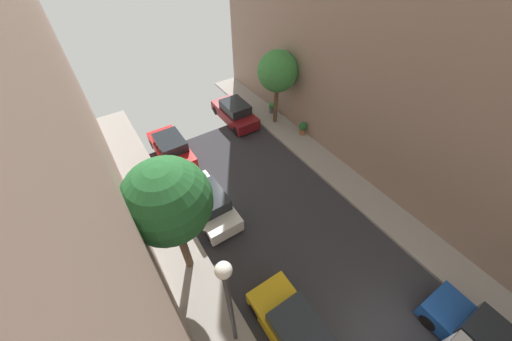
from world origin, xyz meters
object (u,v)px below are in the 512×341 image
object	(u,v)px
street_tree_2	(168,201)
lamp_post	(229,299)
parked_car_left_4	(209,203)
potted_plant_0	(272,107)
parked_car_left_3	(297,333)
potted_plant_2	(303,128)
parked_car_right_2	(235,113)
street_tree_1	(278,72)
parked_car_left_5	(171,148)

from	to	relation	value
street_tree_2	lamp_post	world-z (taller)	street_tree_2
parked_car_left_4	potted_plant_0	distance (m)	10.04
lamp_post	parked_car_left_4	bearing A→B (deg)	72.24
parked_car_left_3	potted_plant_2	distance (m)	12.79
parked_car_right_2	street_tree_1	size ratio (longest dim) A/B	0.81
parked_car_left_5	lamp_post	size ratio (longest dim) A/B	0.72
parked_car_left_3	parked_car_right_2	distance (m)	14.78
parked_car_left_4	potted_plant_2	world-z (taller)	parked_car_left_4
street_tree_1	street_tree_2	world-z (taller)	street_tree_2
parked_car_right_2	street_tree_2	size ratio (longest dim) A/B	0.69
lamp_post	potted_plant_2	bearing A→B (deg)	39.07
parked_car_right_2	street_tree_1	xyz separation A→B (m)	(2.33, -1.83, 3.25)
parked_car_left_5	potted_plant_0	distance (m)	8.22
parked_car_left_3	street_tree_1	world-z (taller)	street_tree_1
potted_plant_0	street_tree_2	bearing A→B (deg)	-142.25
street_tree_2	potted_plant_0	world-z (taller)	street_tree_2
parked_car_left_5	lamp_post	bearing A→B (deg)	-99.62
street_tree_2	potted_plant_0	bearing A→B (deg)	37.75
lamp_post	parked_car_left_3	bearing A→B (deg)	-33.53
street_tree_2	potted_plant_0	xyz separation A→B (m)	(10.35, 8.01, -4.03)
parked_car_left_3	potted_plant_0	bearing A→B (deg)	57.70
street_tree_1	potted_plant_0	xyz separation A→B (m)	(0.48, 1.06, -3.34)
parked_car_right_2	potted_plant_0	size ratio (longest dim) A/B	4.81
street_tree_1	potted_plant_0	distance (m)	3.54
parked_car_left_5	potted_plant_2	xyz separation A→B (m)	(8.42, -2.84, -0.05)
parked_car_left_5	parked_car_right_2	size ratio (longest dim) A/B	1.00
potted_plant_2	parked_car_right_2	bearing A→B (deg)	126.19
parked_car_left_3	street_tree_1	size ratio (longest dim) A/B	0.81
parked_car_left_5	potted_plant_0	world-z (taller)	parked_car_left_5
street_tree_2	potted_plant_2	size ratio (longest dim) A/B	6.64
parked_car_left_3	potted_plant_0	xyz separation A→B (m)	(8.20, 12.98, -0.09)
parked_car_left_3	parked_car_left_5	world-z (taller)	same
parked_car_left_4	lamp_post	size ratio (longest dim) A/B	0.72
parked_car_left_3	lamp_post	world-z (taller)	lamp_post
parked_car_left_5	potted_plant_0	size ratio (longest dim) A/B	4.81
parked_car_left_4	street_tree_2	world-z (taller)	street_tree_2
parked_car_left_3	parked_car_left_4	distance (m)	7.19
potted_plant_0	potted_plant_2	xyz separation A→B (m)	(0.21, -3.35, 0.04)
parked_car_left_5	street_tree_2	size ratio (longest dim) A/B	0.69
potted_plant_0	parked_car_left_4	bearing A→B (deg)	-144.79
street_tree_1	potted_plant_2	world-z (taller)	street_tree_1
parked_car_left_5	potted_plant_2	bearing A→B (deg)	-18.64
parked_car_left_5	parked_car_left_4	bearing A→B (deg)	-90.00
street_tree_1	parked_car_left_3	bearing A→B (deg)	-122.95
parked_car_left_3	parked_car_left_5	bearing A→B (deg)	90.00
parked_car_left_3	potted_plant_2	bearing A→B (deg)	48.86
parked_car_left_4	parked_car_left_5	distance (m)	5.28
parked_car_left_4	parked_car_left_5	world-z (taller)	same
parked_car_right_2	potted_plant_2	xyz separation A→B (m)	(3.02, -4.12, -0.05)
parked_car_left_4	potted_plant_2	xyz separation A→B (m)	(8.42, 2.44, -0.05)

